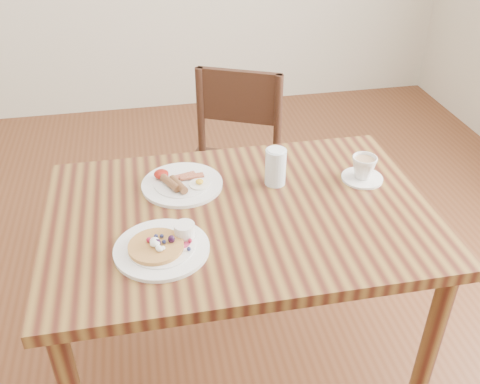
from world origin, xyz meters
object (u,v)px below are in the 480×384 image
(pancake_plate, at_px, (163,246))
(teacup_saucer, at_px, (363,169))
(chair_far, at_px, (232,163))
(water_glass, at_px, (276,167))
(dining_table, at_px, (240,236))
(breakfast_plate, at_px, (181,183))

(pancake_plate, relative_size, teacup_saucer, 1.93)
(chair_far, height_order, teacup_saucer, chair_far)
(pancake_plate, distance_m, water_glass, 0.49)
(chair_far, height_order, water_glass, chair_far)
(teacup_saucer, bearing_deg, dining_table, -167.07)
(chair_far, bearing_deg, dining_table, 106.46)
(chair_far, xyz_separation_m, teacup_saucer, (0.34, -0.62, 0.30))
(dining_table, distance_m, pancake_plate, 0.31)
(pancake_plate, bearing_deg, breakfast_plate, 75.39)
(dining_table, height_order, breakfast_plate, breakfast_plate)
(dining_table, xyz_separation_m, chair_far, (0.11, 0.72, -0.16))
(teacup_saucer, relative_size, water_glass, 1.11)
(breakfast_plate, xyz_separation_m, teacup_saucer, (0.61, -0.07, 0.03))
(teacup_saucer, distance_m, water_glass, 0.30)
(dining_table, height_order, chair_far, chair_far)
(breakfast_plate, distance_m, water_glass, 0.32)
(pancake_plate, bearing_deg, chair_far, 67.70)
(chair_far, distance_m, breakfast_plate, 0.67)
(breakfast_plate, bearing_deg, teacup_saucer, -6.95)
(chair_far, relative_size, teacup_saucer, 6.29)
(pancake_plate, bearing_deg, dining_table, 30.07)
(pancake_plate, height_order, breakfast_plate, pancake_plate)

